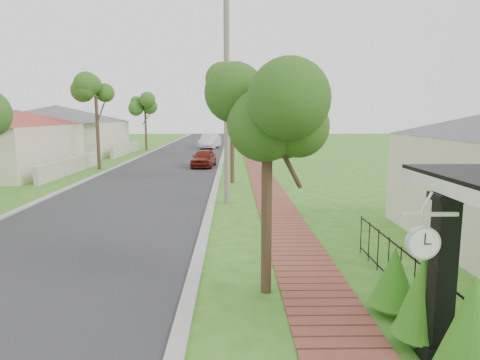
% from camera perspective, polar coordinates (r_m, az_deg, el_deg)
% --- Properties ---
extents(ground, '(160.00, 160.00, 0.00)m').
position_cam_1_polar(ground, '(7.88, -12.70, -18.75)').
color(ground, '#326D1A').
rests_on(ground, ground).
extents(road, '(7.00, 120.00, 0.02)m').
position_cam_1_polar(road, '(27.47, -10.47, 0.91)').
color(road, '#28282B').
rests_on(road, ground).
extents(kerb_right, '(0.30, 120.00, 0.10)m').
position_cam_1_polar(kerb_right, '(27.11, -2.83, 0.94)').
color(kerb_right, '#9E9E99').
rests_on(kerb_right, ground).
extents(kerb_left, '(0.30, 120.00, 0.10)m').
position_cam_1_polar(kerb_left, '(28.30, -17.78, 0.86)').
color(kerb_left, '#9E9E99').
rests_on(kerb_left, ground).
extents(sidewalk, '(1.50, 120.00, 0.03)m').
position_cam_1_polar(sidewalk, '(27.15, 2.66, 0.95)').
color(sidewalk, brown).
rests_on(sidewalk, ground).
extents(porch_post, '(0.48, 0.48, 2.52)m').
position_cam_1_polar(porch_post, '(7.04, 25.24, -12.84)').
color(porch_post, black).
rests_on(porch_post, ground).
extents(picket_fence, '(0.03, 8.02, 1.00)m').
position_cam_1_polar(picket_fence, '(8.23, 24.09, -14.03)').
color(picket_fence, black).
rests_on(picket_fence, ground).
extents(street_trees, '(10.70, 37.65, 5.89)m').
position_cam_1_polar(street_trees, '(33.99, -8.56, 10.06)').
color(street_trees, '#382619').
rests_on(street_trees, ground).
extents(hedge_row, '(0.91, 4.43, 1.77)m').
position_cam_1_polar(hedge_row, '(6.73, 26.14, -17.17)').
color(hedge_row, '#2D6B15').
rests_on(hedge_row, ground).
extents(far_house_grey, '(15.56, 15.56, 4.60)m').
position_cam_1_polar(far_house_grey, '(44.07, -23.12, 6.26)').
color(far_house_grey, beige).
rests_on(far_house_grey, ground).
extents(parked_car_red, '(1.81, 3.80, 1.26)m').
position_cam_1_polar(parked_car_red, '(30.24, -4.85, 2.91)').
color(parked_car_red, '#61180E').
rests_on(parked_car_red, ground).
extents(parked_car_white, '(2.34, 4.93, 1.56)m').
position_cam_1_polar(parked_car_white, '(47.53, -4.05, 5.15)').
color(parked_car_white, silver).
rests_on(parked_car_white, ground).
extents(near_tree, '(1.83, 1.83, 4.69)m').
position_cam_1_polar(near_tree, '(8.38, 3.69, 9.47)').
color(near_tree, '#382619').
rests_on(near_tree, ground).
extents(utility_pole, '(1.20, 0.24, 8.93)m').
position_cam_1_polar(utility_pole, '(17.27, -1.79, 11.67)').
color(utility_pole, gray).
rests_on(utility_pole, ground).
extents(station_clock, '(0.75, 0.13, 0.64)m').
position_cam_1_polar(station_clock, '(6.23, 23.23, -7.41)').
color(station_clock, silver).
rests_on(station_clock, ground).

